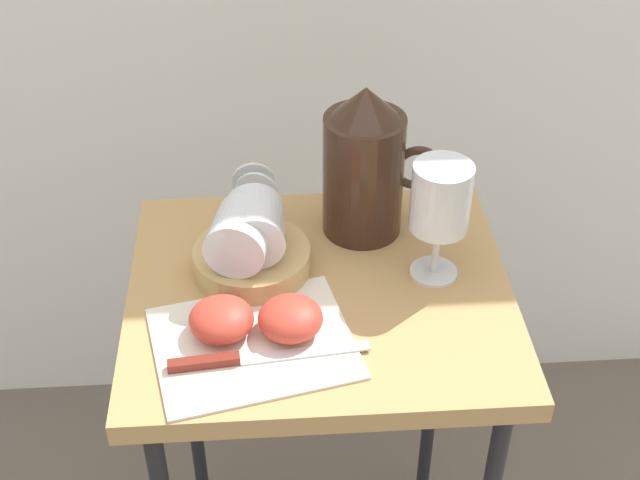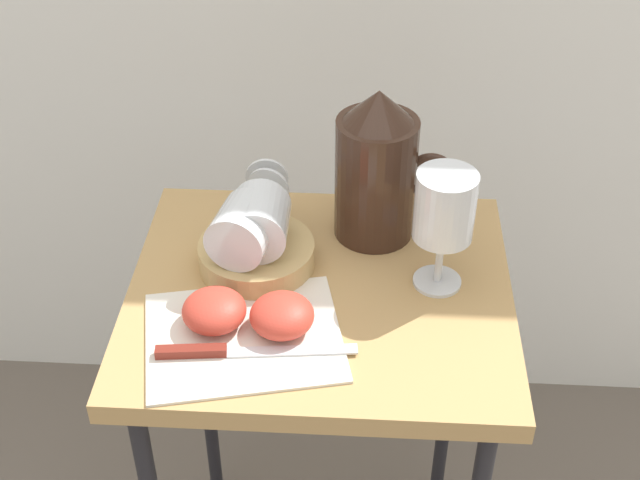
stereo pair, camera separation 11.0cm
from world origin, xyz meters
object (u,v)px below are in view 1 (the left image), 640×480
apple_half_left (221,319)px  basket_tray (252,260)px  wine_glass_upright (440,203)px  apple_half_right (290,318)px  table (320,334)px  pitcher (364,174)px  wine_glass_tipped_near (254,224)px  knife (239,359)px  wine_glass_tipped_far (241,234)px

apple_half_left → basket_tray: bearing=73.1°
wine_glass_upright → apple_half_right: 0.24m
table → pitcher: 0.23m
wine_glass_upright → apple_half_left: (-0.28, -0.10, -0.09)m
table → wine_glass_tipped_near: size_ratio=4.76×
wine_glass_upright → knife: 0.32m
table → wine_glass_tipped_far: 0.19m
table → wine_glass_tipped_far: (-0.10, 0.03, 0.16)m
wine_glass_upright → knife: (-0.26, -0.15, -0.11)m
apple_half_left → knife: size_ratio=0.33×
wine_glass_upright → knife: bearing=-149.5°
table → wine_glass_tipped_near: bearing=151.0°
knife → wine_glass_tipped_near: bearing=83.0°
knife → wine_glass_tipped_far: bearing=88.3°
basket_tray → apple_half_right: size_ratio=1.96×
pitcher → apple_half_left: bearing=-132.9°
wine_glass_upright → apple_half_left: 0.31m
wine_glass_tipped_near → apple_half_left: wine_glass_tipped_near is taller
basket_tray → knife: bearing=-95.4°
basket_tray → wine_glass_tipped_far: 0.06m
pitcher → basket_tray: bearing=-151.3°
pitcher → wine_glass_tipped_far: bearing=-148.6°
table → apple_half_right: 0.14m
wine_glass_tipped_far → knife: wine_glass_tipped_far is taller
basket_tray → pitcher: bearing=28.7°
wine_glass_tipped_far → knife: bearing=-91.7°
wine_glass_upright → knife: wine_glass_upright is taller
pitcher → apple_half_left: size_ratio=2.80×
basket_tray → wine_glass_tipped_near: size_ratio=1.06×
basket_tray → wine_glass_upright: wine_glass_upright is taller
table → basket_tray: bearing=153.5°
wine_glass_upright → wine_glass_tipped_near: (-0.24, 0.03, -0.04)m
table → apple_half_left: (-0.13, -0.08, 0.11)m
wine_glass_tipped_near → wine_glass_upright: bearing=-6.1°
apple_half_right → knife: bearing=-142.7°
apple_half_right → table: bearing=63.5°
apple_half_left → knife: bearing=-67.7°
wine_glass_tipped_near → apple_half_right: 0.14m
apple_half_right → apple_half_left: bearing=177.4°
wine_glass_tipped_near → apple_half_left: size_ratio=1.86×
apple_half_left → apple_half_right: bearing=-2.6°
wine_glass_tipped_far → wine_glass_tipped_near: bearing=47.5°
apple_half_left → knife: apple_half_left is taller
wine_glass_upright → apple_half_right: bearing=-152.0°
wine_glass_tipped_near → apple_half_left: bearing=-108.9°
apple_half_left → wine_glass_tipped_far: bearing=76.3°
basket_tray → pitcher: size_ratio=0.70×
apple_half_left → wine_glass_tipped_near: bearing=71.1°
pitcher → apple_half_right: (-0.11, -0.21, -0.07)m
wine_glass_tipped_near → basket_tray: bearing=-161.2°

